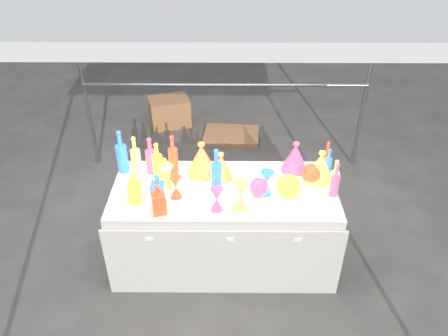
{
  "coord_description": "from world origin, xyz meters",
  "views": [
    {
      "loc": [
        0.02,
        -2.8,
        2.86
      ],
      "look_at": [
        0.0,
        0.0,
        0.95
      ],
      "focal_mm": 35.0,
      "sensor_mm": 36.0,
      "label": 1
    }
  ],
  "objects_px": {
    "cardboard_box_closed": "(170,112)",
    "decanter_0": "(135,187)",
    "display_table": "(224,224)",
    "bottle_0": "(157,160)",
    "hourglass_0": "(176,187)",
    "lampshade_0": "(221,165)",
    "globe_0": "(288,186)"
  },
  "relations": [
    {
      "from": "cardboard_box_closed",
      "to": "lampshade_0",
      "type": "xyz_separation_m",
      "value": [
        0.72,
        -2.29,
        0.68
      ]
    },
    {
      "from": "decanter_0",
      "to": "lampshade_0",
      "type": "relative_size",
      "value": 1.05
    },
    {
      "from": "display_table",
      "to": "decanter_0",
      "type": "bearing_deg",
      "value": -167.81
    },
    {
      "from": "bottle_0",
      "to": "decanter_0",
      "type": "relative_size",
      "value": 1.29
    },
    {
      "from": "cardboard_box_closed",
      "to": "globe_0",
      "type": "xyz_separation_m",
      "value": [
        1.25,
        -2.51,
        0.64
      ]
    },
    {
      "from": "cardboard_box_closed",
      "to": "globe_0",
      "type": "height_order",
      "value": "globe_0"
    },
    {
      "from": "lampshade_0",
      "to": "cardboard_box_closed",
      "type": "bearing_deg",
      "value": 105.04
    },
    {
      "from": "globe_0",
      "to": "cardboard_box_closed",
      "type": "bearing_deg",
      "value": 116.52
    },
    {
      "from": "globe_0",
      "to": "hourglass_0",
      "type": "bearing_deg",
      "value": -176.89
    },
    {
      "from": "bottle_0",
      "to": "hourglass_0",
      "type": "height_order",
      "value": "bottle_0"
    },
    {
      "from": "bottle_0",
      "to": "hourglass_0",
      "type": "bearing_deg",
      "value": -58.23
    },
    {
      "from": "globe_0",
      "to": "lampshade_0",
      "type": "xyz_separation_m",
      "value": [
        -0.53,
        0.22,
        0.04
      ]
    },
    {
      "from": "cardboard_box_closed",
      "to": "decanter_0",
      "type": "xyz_separation_m",
      "value": [
        0.07,
        -2.6,
        0.69
      ]
    },
    {
      "from": "decanter_0",
      "to": "hourglass_0",
      "type": "height_order",
      "value": "decanter_0"
    },
    {
      "from": "display_table",
      "to": "bottle_0",
      "type": "height_order",
      "value": "bottle_0"
    },
    {
      "from": "cardboard_box_closed",
      "to": "bottle_0",
      "type": "xyz_separation_m",
      "value": [
        0.2,
        -2.28,
        0.72
      ]
    },
    {
      "from": "hourglass_0",
      "to": "cardboard_box_closed",
      "type": "bearing_deg",
      "value": 98.37
    },
    {
      "from": "display_table",
      "to": "cardboard_box_closed",
      "type": "xyz_separation_m",
      "value": [
        -0.75,
        2.46,
        -0.19
      ]
    },
    {
      "from": "hourglass_0",
      "to": "globe_0",
      "type": "relative_size",
      "value": 1.04
    },
    {
      "from": "decanter_0",
      "to": "hourglass_0",
      "type": "distance_m",
      "value": 0.31
    },
    {
      "from": "hourglass_0",
      "to": "lampshade_0",
      "type": "bearing_deg",
      "value": 37.44
    },
    {
      "from": "decanter_0",
      "to": "lampshade_0",
      "type": "distance_m",
      "value": 0.72
    },
    {
      "from": "hourglass_0",
      "to": "globe_0",
      "type": "distance_m",
      "value": 0.88
    },
    {
      "from": "display_table",
      "to": "lampshade_0",
      "type": "xyz_separation_m",
      "value": [
        -0.02,
        0.17,
        0.49
      ]
    },
    {
      "from": "bottle_0",
      "to": "hourglass_0",
      "type": "relative_size",
      "value": 1.69
    },
    {
      "from": "bottle_0",
      "to": "globe_0",
      "type": "relative_size",
      "value": 1.75
    },
    {
      "from": "bottle_0",
      "to": "globe_0",
      "type": "xyz_separation_m",
      "value": [
        1.05,
        -0.23,
        -0.09
      ]
    },
    {
      "from": "globe_0",
      "to": "lampshade_0",
      "type": "distance_m",
      "value": 0.57
    },
    {
      "from": "bottle_0",
      "to": "lampshade_0",
      "type": "distance_m",
      "value": 0.52
    },
    {
      "from": "lampshade_0",
      "to": "hourglass_0",
      "type": "bearing_deg",
      "value": -145.06
    },
    {
      "from": "cardboard_box_closed",
      "to": "decanter_0",
      "type": "distance_m",
      "value": 2.69
    },
    {
      "from": "bottle_0",
      "to": "globe_0",
      "type": "distance_m",
      "value": 1.08
    }
  ]
}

